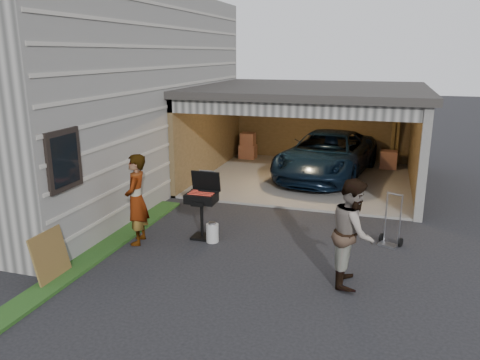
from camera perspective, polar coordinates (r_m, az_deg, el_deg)
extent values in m
plane|color=black|center=(9.08, -3.59, -9.91)|extent=(80.00, 80.00, 0.00)
cube|color=#474744|center=(14.76, -20.58, 9.99)|extent=(7.00, 11.00, 5.50)
cube|color=#193814|center=(9.29, -19.18, -9.98)|extent=(0.50, 8.00, 0.06)
cube|color=#605E59|center=(14.84, 8.05, 0.15)|extent=(6.50, 6.00, 0.06)
cube|color=#453820|center=(17.42, 9.80, 6.75)|extent=(6.50, 0.15, 2.70)
cube|color=#453820|center=(14.42, 20.81, 4.24)|extent=(0.15, 6.00, 2.70)
cube|color=#453820|center=(15.37, -3.58, 5.83)|extent=(0.15, 6.00, 2.70)
cube|color=#2D2B28|center=(14.38, 8.46, 10.87)|extent=(6.80, 6.30, 0.20)
cube|color=#474744|center=(11.54, 6.11, 8.51)|extent=(6.50, 0.16, 0.36)
cube|color=beige|center=(12.73, 7.21, 9.55)|extent=(6.00, 2.40, 0.06)
cube|color=#474744|center=(11.54, 21.44, 1.63)|extent=(0.20, 0.18, 2.70)
cube|color=brown|center=(17.41, 0.97, 3.49)|extent=(0.60, 0.50, 0.50)
cube|color=brown|center=(17.32, 0.97, 5.03)|extent=(0.50, 0.45, 0.45)
cube|color=brown|center=(16.64, 17.64, 2.39)|extent=(0.55, 0.50, 0.60)
cube|color=brown|center=(17.08, 18.48, 5.51)|extent=(0.24, 0.43, 2.20)
imported|color=black|center=(15.00, 10.55, 2.85)|extent=(3.07, 5.35, 1.41)
imported|color=#97A6BE|center=(9.83, -12.52, -2.33)|extent=(0.61, 0.78, 1.90)
imported|color=#4D371E|center=(8.15, 13.57, -6.22)|extent=(0.77, 0.96, 1.87)
cube|color=black|center=(10.19, -4.63, -6.90)|extent=(0.41, 0.41, 0.05)
cylinder|color=black|center=(10.04, -4.68, -4.73)|extent=(0.07, 0.07, 0.81)
cube|color=black|center=(9.90, -4.73, -2.21)|extent=(0.64, 0.44, 0.19)
cube|color=#59595B|center=(9.87, -4.75, -1.75)|extent=(0.58, 0.39, 0.01)
cube|color=black|center=(10.06, -4.18, -0.13)|extent=(0.64, 0.12, 0.44)
cylinder|color=beige|center=(9.91, -3.39, -6.46)|extent=(0.31, 0.31, 0.39)
cube|color=brown|center=(8.86, -22.11, -8.62)|extent=(0.22, 0.80, 0.88)
cube|color=gray|center=(10.22, 17.60, -7.55)|extent=(0.42, 0.36, 0.04)
cylinder|color=black|center=(10.38, 16.87, -6.71)|extent=(0.11, 0.19, 0.19)
cylinder|color=black|center=(10.23, 18.98, -7.21)|extent=(0.11, 0.19, 0.19)
cylinder|color=gray|center=(10.19, 17.34, -4.29)|extent=(0.03, 0.03, 1.09)
cylinder|color=gray|center=(10.08, 18.94, -4.64)|extent=(0.03, 0.03, 1.09)
cylinder|color=gray|center=(9.98, 18.38, -1.66)|extent=(0.30, 0.16, 0.03)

